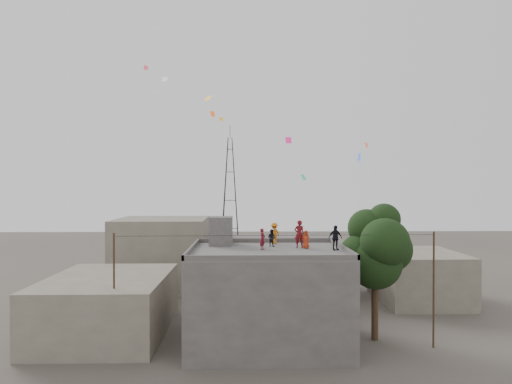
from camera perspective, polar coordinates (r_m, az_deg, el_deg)
The scene contains 18 objects.
ground at distance 29.62m, azimuth 1.56°, elevation -19.50°, with size 140.00×140.00×0.00m, color #49433C.
main_building at distance 28.71m, azimuth 1.56°, elevation -13.78°, with size 10.00×8.00×6.10m.
parapet at distance 28.08m, azimuth 1.57°, elevation -7.45°, with size 10.00×8.00×0.30m.
stair_head_box at distance 30.58m, azimuth -4.70°, elevation -5.18°, with size 1.60×1.80×2.00m, color #494644.
neighbor_west at distance 32.35m, azimuth -19.13°, elevation -14.08°, with size 8.00×10.00×4.00m, color #6B6355.
neighbor_north at distance 42.61m, azimuth 3.35°, elevation -9.76°, with size 12.00×9.00×5.00m, color #494644.
neighbor_northwest at distance 45.11m, azimuth -12.39°, elevation -7.90°, with size 9.00×8.00×7.00m, color #6B6355.
neighbor_east at distance 41.56m, azimuth 20.84°, elevation -10.49°, with size 7.00×8.00×4.40m, color #6B6355.
tree at distance 29.96m, azimuth 15.84°, elevation -7.24°, with size 4.90×4.60×9.10m.
utility_line at distance 27.34m, azimuth 2.77°, elevation -12.84°, with size 20.12×0.62×7.40m.
transmission_tower at distance 67.83m, azimuth -3.48°, elevation -0.30°, with size 2.97×2.97×20.01m.
person_red_adult at distance 29.17m, azimuth 5.79°, elevation -5.59°, with size 0.68×0.45×1.87m, color maroon.
person_orange_child at distance 28.96m, azimuth 6.67°, elevation -6.30°, with size 0.59×0.38×1.20m, color #BB3415.
person_dark_child at distance 29.72m, azimuth 2.08°, elevation -6.13°, with size 0.58×0.45×1.20m, color black.
person_dark_adult at distance 28.44m, azimuth 10.52°, elevation -6.02°, with size 0.95×0.40×1.62m, color black.
person_orange_adult at distance 30.95m, azimuth 2.45°, elevation -5.54°, with size 0.99×0.57×1.53m, color orange.
person_red_child at distance 28.23m, azimuth 0.88°, elevation -6.29°, with size 0.51×0.33×1.39m, color maroon.
kites at distance 36.09m, azimuth 1.96°, elevation 9.53°, with size 19.40×16.28×12.41m.
Camera 1 is at (-1.37, -27.77, 10.22)m, focal length 30.00 mm.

